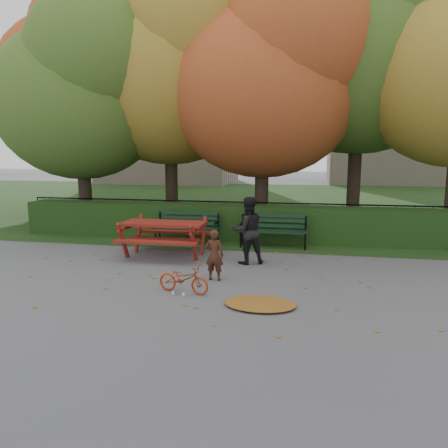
% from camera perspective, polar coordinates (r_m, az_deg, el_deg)
% --- Properties ---
extents(ground, '(90.00, 90.00, 0.00)m').
position_cam_1_polar(ground, '(8.55, -3.03, -8.02)').
color(ground, slate).
rests_on(ground, ground).
extents(grass_strip, '(90.00, 90.00, 0.00)m').
position_cam_1_polar(grass_strip, '(22.14, 5.73, 2.94)').
color(grass_strip, black).
rests_on(grass_strip, ground).
extents(building_left, '(10.00, 7.00, 15.00)m').
position_cam_1_polar(building_left, '(35.97, -7.29, 17.47)').
color(building_left, '#BBA791').
rests_on(building_left, ground).
extents(building_right, '(9.00, 6.00, 12.00)m').
position_cam_1_polar(building_right, '(36.56, 21.05, 14.43)').
color(building_right, '#BBA791').
rests_on(building_right, ground).
extents(hedge, '(13.00, 0.90, 1.00)m').
position_cam_1_polar(hedge, '(12.73, 1.83, 0.21)').
color(hedge, black).
rests_on(hedge, ground).
extents(iron_fence, '(14.00, 0.04, 1.02)m').
position_cam_1_polar(iron_fence, '(13.51, 2.37, 0.91)').
color(iron_fence, black).
rests_on(iron_fence, ground).
extents(tree_a, '(5.88, 5.60, 7.48)m').
position_cam_1_polar(tree_a, '(15.39, -17.69, 16.44)').
color(tree_a, black).
rests_on(tree_a, ground).
extents(tree_b, '(6.72, 6.40, 8.79)m').
position_cam_1_polar(tree_b, '(15.55, -6.16, 20.04)').
color(tree_b, black).
rests_on(tree_b, ground).
extents(tree_c, '(6.30, 6.00, 8.00)m').
position_cam_1_polar(tree_c, '(14.09, 6.47, 18.73)').
color(tree_c, black).
rests_on(tree_c, ground).
extents(tree_d, '(7.14, 6.80, 9.58)m').
position_cam_1_polar(tree_d, '(15.62, 19.03, 21.71)').
color(tree_d, black).
rests_on(tree_d, ground).
extents(tree_f, '(6.93, 6.60, 9.19)m').
position_cam_1_polar(tree_f, '(19.65, -17.78, 18.32)').
color(tree_f, black).
rests_on(tree_f, ground).
extents(bench_left, '(1.80, 0.57, 0.88)m').
position_cam_1_polar(bench_left, '(12.24, -4.79, -0.12)').
color(bench_left, black).
rests_on(bench_left, ground).
extents(bench_right, '(1.80, 0.57, 0.88)m').
position_cam_1_polar(bench_right, '(11.82, 6.48, -0.50)').
color(bench_right, black).
rests_on(bench_right, ground).
extents(picnic_table, '(2.00, 1.62, 0.97)m').
position_cam_1_polar(picnic_table, '(10.78, -7.81, -0.73)').
color(picnic_table, maroon).
rests_on(picnic_table, ground).
extents(leaf_pile, '(1.30, 0.97, 0.08)m').
position_cam_1_polar(leaf_pile, '(7.49, 4.74, -10.31)').
color(leaf_pile, brown).
rests_on(leaf_pile, ground).
extents(leaf_scatter, '(9.00, 5.70, 0.01)m').
position_cam_1_polar(leaf_scatter, '(8.83, -2.56, -7.40)').
color(leaf_scatter, brown).
rests_on(leaf_scatter, ground).
extents(child, '(0.40, 0.28, 1.04)m').
position_cam_1_polar(child, '(8.76, -1.26, -4.06)').
color(child, '#3C1E13').
rests_on(child, ground).
extents(adult, '(0.93, 0.85, 1.55)m').
position_cam_1_polar(adult, '(9.99, 3.11, -0.84)').
color(adult, black).
rests_on(adult, ground).
extents(bicycle, '(1.06, 0.55, 0.53)m').
position_cam_1_polar(bicycle, '(8.09, -5.30, -7.14)').
color(bicycle, '#9E2D0E').
rests_on(bicycle, ground).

